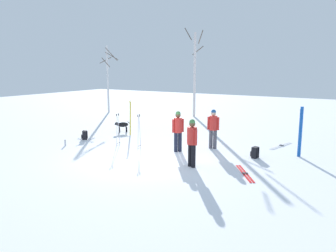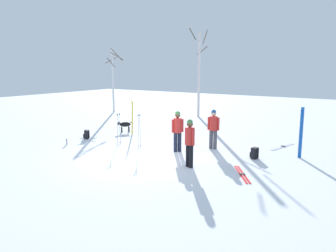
{
  "view_description": "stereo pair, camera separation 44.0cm",
  "coord_description": "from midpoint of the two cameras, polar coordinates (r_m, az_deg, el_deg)",
  "views": [
    {
      "loc": [
        7.04,
        -9.72,
        3.48
      ],
      "look_at": [
        0.02,
        1.89,
        1.0
      ],
      "focal_mm": 34.24,
      "sensor_mm": 36.0,
      "label": 1
    },
    {
      "loc": [
        7.41,
        -9.49,
        3.48
      ],
      "look_at": [
        0.02,
        1.89,
        1.0
      ],
      "focal_mm": 34.24,
      "sensor_mm": 36.0,
      "label": 2
    }
  ],
  "objects": [
    {
      "name": "ski_pair_planted_0",
      "position": [
        16.87,
        -5.64,
        1.5
      ],
      "size": [
        0.08,
        0.24,
        1.81
      ],
      "color": "yellow",
      "rests_on": "ground_plane"
    },
    {
      "name": "ski_poles_0",
      "position": [
        14.79,
        -7.94,
        -0.32
      ],
      "size": [
        0.07,
        0.24,
        1.43
      ],
      "color": "#B2B2BC",
      "rests_on": "ground_plane"
    },
    {
      "name": "ski_pair_planted_1",
      "position": [
        13.49,
        23.46,
        -1.13
      ],
      "size": [
        0.13,
        0.07,
        2.0
      ],
      "color": "blue",
      "rests_on": "ground_plane"
    },
    {
      "name": "person_2",
      "position": [
        13.3,
        2.67,
        -0.48
      ],
      "size": [
        0.36,
        0.43,
        1.72
      ],
      "color": "#1E2338",
      "rests_on": "ground_plane"
    },
    {
      "name": "water_bottle_0",
      "position": [
        15.26,
        -16.8,
        -2.77
      ],
      "size": [
        0.07,
        0.07,
        0.27
      ],
      "color": "silver",
      "rests_on": "ground_plane"
    },
    {
      "name": "ski_pair_lying_1",
      "position": [
        11.03,
        14.16,
        -8.3
      ],
      "size": [
        1.13,
        1.6,
        0.05
      ],
      "color": "red",
      "rests_on": "ground_plane"
    },
    {
      "name": "dog",
      "position": [
        17.68,
        -7.07,
        0.2
      ],
      "size": [
        0.66,
        0.67,
        0.57
      ],
      "color": "black",
      "rests_on": "ground_plane"
    },
    {
      "name": "ski_pair_lying_0",
      "position": [
        15.23,
        20.51,
        -3.48
      ],
      "size": [
        0.64,
        1.77,
        0.05
      ],
      "color": "white",
      "rests_on": "ground_plane"
    },
    {
      "name": "backpack_0",
      "position": [
        12.92,
        16.08,
        -4.7
      ],
      "size": [
        0.32,
        0.3,
        0.44
      ],
      "color": "black",
      "rests_on": "ground_plane"
    },
    {
      "name": "ski_poles_1",
      "position": [
        14.12,
        -4.25,
        -0.67
      ],
      "size": [
        0.07,
        0.23,
        1.47
      ],
      "color": "#B2B2BC",
      "rests_on": "ground_plane"
    },
    {
      "name": "person_0",
      "position": [
        13.92,
        8.98,
        -0.11
      ],
      "size": [
        0.51,
        0.34,
        1.72
      ],
      "color": "#4C4C56",
      "rests_on": "ground_plane"
    },
    {
      "name": "person_1",
      "position": [
        11.26,
        4.99,
        -2.5
      ],
      "size": [
        0.48,
        0.34,
        1.72
      ],
      "color": "black",
      "rests_on": "ground_plane"
    },
    {
      "name": "ground_plane",
      "position": [
        12.51,
        -3.78,
        -5.81
      ],
      "size": [
        60.0,
        60.0,
        0.0
      ],
      "primitive_type": "plane",
      "color": "white"
    },
    {
      "name": "backpack_1",
      "position": [
        16.29,
        -13.56,
        -1.5
      ],
      "size": [
        0.34,
        0.34,
        0.44
      ],
      "color": "black",
      "rests_on": "ground_plane"
    },
    {
      "name": "birch_tree_0",
      "position": [
        25.55,
        -9.27,
        8.56
      ],
      "size": [
        1.39,
        1.37,
        5.14
      ],
      "color": "silver",
      "rests_on": "ground_plane"
    },
    {
      "name": "birch_tree_1",
      "position": [
        22.95,
        6.09,
        9.37
      ],
      "size": [
        1.4,
        1.4,
        6.22
      ],
      "color": "silver",
      "rests_on": "ground_plane"
    }
  ]
}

